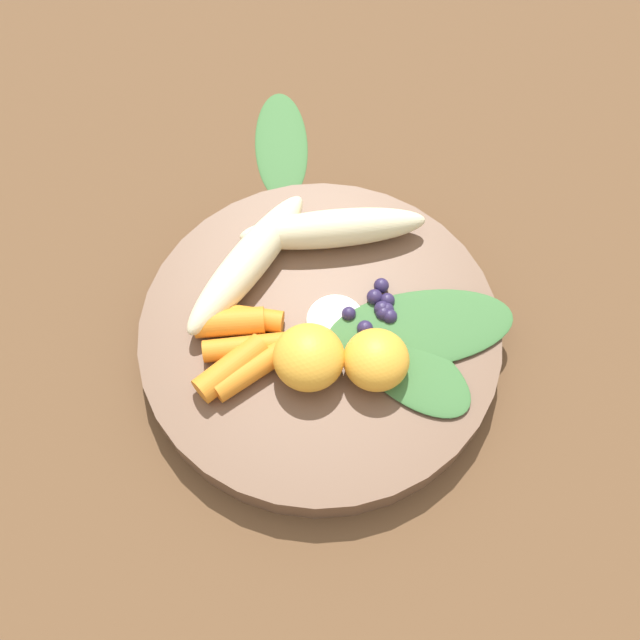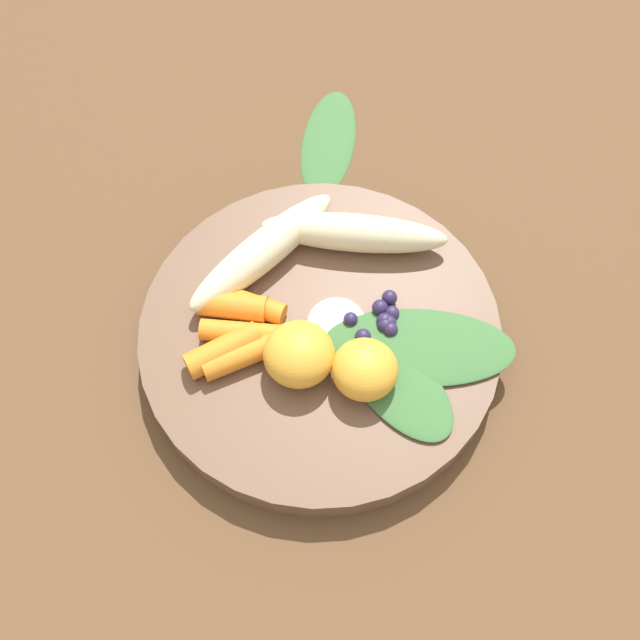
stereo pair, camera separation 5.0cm
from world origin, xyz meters
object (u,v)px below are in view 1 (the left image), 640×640
at_px(orange_segment_near, 376,360).
at_px(kale_leaf_stray, 281,143).
at_px(banana_peeled_right, 333,229).
at_px(bowl, 320,335).
at_px(banana_peeled_left, 248,262).

relative_size(orange_segment_near, kale_leaf_stray, 0.37).
bearing_deg(banana_peeled_right, orange_segment_near, 97.88).
relative_size(banana_peeled_right, orange_segment_near, 3.11).
xyz_separation_m(banana_peeled_right, orange_segment_near, (-0.11, 0.01, 0.00)).
relative_size(banana_peeled_right, kale_leaf_stray, 1.14).
xyz_separation_m(banana_peeled_right, kale_leaf_stray, (0.12, -0.00, -0.04)).
xyz_separation_m(bowl, orange_segment_near, (-0.04, -0.02, 0.03)).
height_order(bowl, banana_peeled_left, banana_peeled_left).
bearing_deg(kale_leaf_stray, bowl, -173.89).
height_order(bowl, banana_peeled_right, banana_peeled_right).
xyz_separation_m(banana_peeled_left, orange_segment_near, (-0.10, -0.05, 0.00)).
relative_size(bowl, banana_peeled_left, 1.86).
bearing_deg(kale_leaf_stray, banana_peeled_left, 168.88).
relative_size(banana_peeled_left, banana_peeled_right, 1.00).
distance_m(bowl, banana_peeled_left, 0.07).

